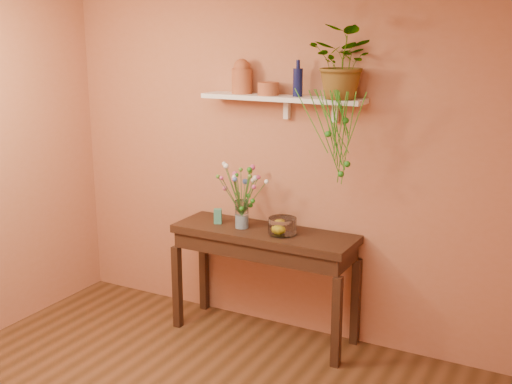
{
  "coord_description": "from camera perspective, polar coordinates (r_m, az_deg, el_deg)",
  "views": [
    {
      "loc": [
        2.17,
        -2.5,
        2.4
      ],
      "look_at": [
        0.0,
        1.55,
        1.25
      ],
      "focal_mm": 44.7,
      "sensor_mm": 36.0,
      "label": 1
    }
  ],
  "objects": [
    {
      "name": "blue_bottle",
      "position": [
        4.82,
        3.77,
        9.83
      ],
      "size": [
        0.09,
        0.09,
        0.27
      ],
      "color": "#0F1442",
      "rests_on": "wall_shelf"
    },
    {
      "name": "terracotta_pot",
      "position": [
        4.92,
        1.1,
        9.22
      ],
      "size": [
        0.19,
        0.19,
        0.1
      ],
      "primitive_type": "cylinder",
      "rotation": [
        0.0,
        0.0,
        -0.2
      ],
      "color": "#994B2D",
      "rests_on": "wall_shelf"
    },
    {
      "name": "terracotta_jug",
      "position": [
        5.05,
        -1.28,
        10.25
      ],
      "size": [
        0.2,
        0.2,
        0.27
      ],
      "color": "#994B2D",
      "rests_on": "wall_shelf"
    },
    {
      "name": "bouquet",
      "position": [
        4.99,
        -1.16,
        0.77
      ],
      "size": [
        0.43,
        0.46,
        0.44
      ],
      "color": "#386B28",
      "rests_on": "glass_vase"
    },
    {
      "name": "spider_plant",
      "position": [
        4.64,
        7.93,
        11.42
      ],
      "size": [
        0.54,
        0.49,
        0.52
      ],
      "primitive_type": "imported",
      "rotation": [
        0.0,
        0.0,
        -0.21
      ],
      "color": "#226F18",
      "rests_on": "wall_shelf"
    },
    {
      "name": "carton",
      "position": [
        5.18,
        -3.43,
        -2.18
      ],
      "size": [
        0.07,
        0.07,
        0.12
      ],
      "primitive_type": "cube",
      "rotation": [
        0.0,
        0.0,
        0.42
      ],
      "color": "#2D6B7C",
      "rests_on": "sideboard"
    },
    {
      "name": "plant_fronds",
      "position": [
        4.53,
        7.35,
        5.08
      ],
      "size": [
        0.56,
        0.34,
        0.69
      ],
      "color": "#226F18",
      "rests_on": "wall_shelf"
    },
    {
      "name": "room",
      "position": [
        3.47,
        -12.17,
        -3.88
      ],
      "size": [
        4.04,
        4.04,
        2.7
      ],
      "color": "#56341D",
      "rests_on": "ground"
    },
    {
      "name": "wall_shelf",
      "position": [
        4.88,
        2.45,
        8.34
      ],
      "size": [
        1.3,
        0.24,
        0.19
      ],
      "color": "white",
      "rests_on": "room"
    },
    {
      "name": "lemon",
      "position": [
        4.9,
        2.13,
        -3.31
      ],
      "size": [
        0.08,
        0.08,
        0.08
      ],
      "primitive_type": "sphere",
      "color": "yellow",
      "rests_on": "glass_bowl"
    },
    {
      "name": "glass_vase",
      "position": [
        5.05,
        -1.28,
        -2.19
      ],
      "size": [
        0.11,
        0.11,
        0.22
      ],
      "color": "white",
      "rests_on": "sideboard"
    },
    {
      "name": "sideboard",
      "position": [
        5.05,
        0.73,
        -4.84
      ],
      "size": [
        1.47,
        0.47,
        0.89
      ],
      "color": "#331D15",
      "rests_on": "ground"
    },
    {
      "name": "glass_bowl",
      "position": [
        4.9,
        2.38,
        -3.12
      ],
      "size": [
        0.22,
        0.22,
        0.13
      ],
      "color": "white",
      "rests_on": "sideboard"
    }
  ]
}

